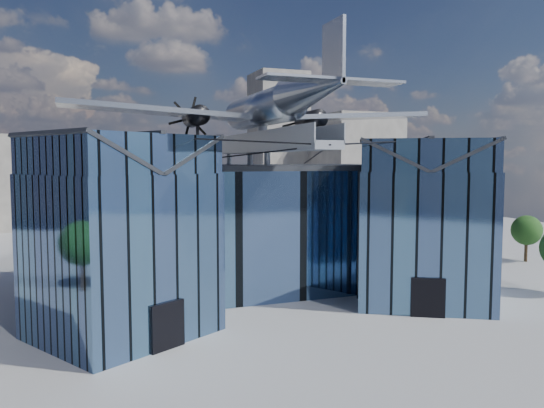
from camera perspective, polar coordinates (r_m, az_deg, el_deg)
name	(u,v)px	position (r m, az deg, el deg)	size (l,w,h in m)	color
ground_plane	(282,312)	(36.75, 1.11, -11.51)	(120.00, 120.00, 0.00)	gray
museum	(255,222)	(41.03, -1.86, -1.90)	(32.88, 24.50, 17.60)	#476891
bg_towers	(173,162)	(84.55, -10.61, 4.45)	(77.00, 24.50, 26.00)	gray
tree_side_e	(527,230)	(59.59, 25.71, -2.57)	(3.92, 3.92, 4.72)	#312213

